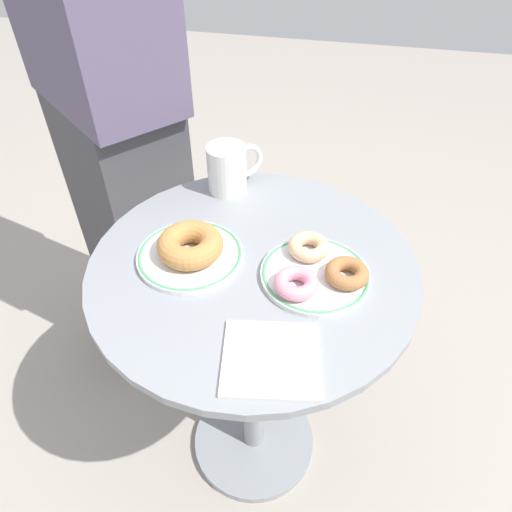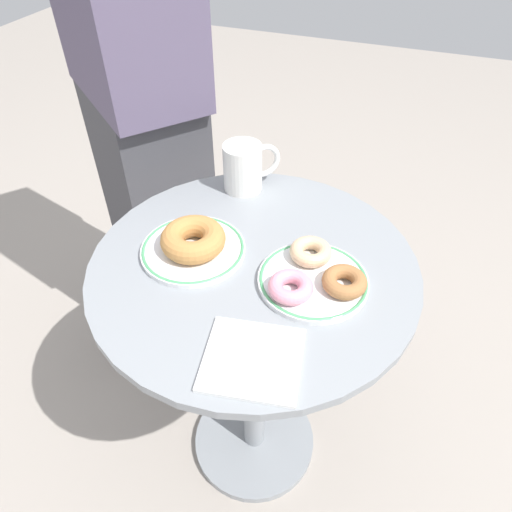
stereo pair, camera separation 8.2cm
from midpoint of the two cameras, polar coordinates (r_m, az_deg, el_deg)
ground_plane at (r=1.43m, az=-2.03°, el=-22.12°), size 7.00×7.00×0.02m
cafe_table at (r=1.02m, az=-2.68°, el=-10.54°), size 0.60×0.60×0.70m
plate_left at (r=0.87m, az=-10.83°, el=-0.00°), size 0.20×0.20×0.01m
plate_right at (r=0.82m, az=4.44°, el=-2.42°), size 0.19×0.19×0.01m
donut_old_fashioned at (r=0.85m, az=-10.89°, el=1.24°), size 0.16×0.16×0.04m
donut_cinnamon at (r=0.80m, az=8.27°, el=-2.23°), size 0.10×0.10×0.03m
donut_glazed at (r=0.84m, az=3.75°, el=1.01°), size 0.09×0.09×0.03m
donut_pink_frosted at (r=0.77m, az=1.95°, el=-3.52°), size 0.08×0.08×0.03m
paper_napkin at (r=0.70m, az=-1.53°, el=-12.68°), size 0.17×0.16×0.01m
coffee_mug at (r=1.01m, az=-5.76°, el=10.62°), size 0.11×0.11×0.10m
person_figure at (r=1.21m, az=-19.09°, el=15.05°), size 0.44×0.41×1.56m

